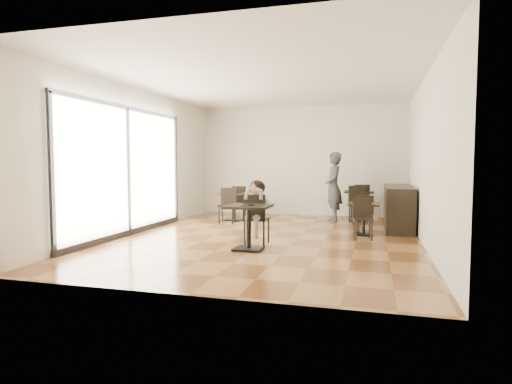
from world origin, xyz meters
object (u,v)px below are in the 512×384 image
(child_table, at_px, (249,228))
(child_chair, at_px, (257,219))
(cafe_table_back, at_px, (359,206))
(cafe_table_left, at_px, (234,206))
(chair_back_a, at_px, (360,202))
(chair_mid_b, at_px, (363,219))
(chair_left_a, at_px, (240,202))
(chair_back_b, at_px, (359,205))
(cafe_table_mid, at_px, (363,219))
(chair_left_b, at_px, (227,206))
(child, at_px, (257,213))
(adult_patron, at_px, (334,187))
(chair_mid_a, at_px, (364,213))

(child_table, bearing_deg, child_chair, 90.00)
(child_table, distance_m, cafe_table_back, 4.74)
(child_table, bearing_deg, cafe_table_left, 112.12)
(child_chair, xyz_separation_m, chair_back_a, (1.77, 4.25, -0.00))
(chair_mid_b, xyz_separation_m, chair_left_a, (-3.41, 2.58, 0.04))
(chair_mid_b, distance_m, chair_left_a, 4.27)
(chair_back_a, height_order, chair_back_b, same)
(chair_mid_b, bearing_deg, cafe_table_mid, 81.60)
(chair_back_b, bearing_deg, chair_left_b, 177.94)
(child, bearing_deg, chair_left_b, 120.24)
(chair_back_a, xyz_separation_m, chair_back_b, (0.00, -0.96, 0.00))
(adult_patron, distance_m, chair_left_b, 2.83)
(adult_patron, relative_size, cafe_table_mid, 2.68)
(cafe_table_back, bearing_deg, adult_patron, -155.22)
(chair_mid_b, bearing_deg, child, -159.73)
(cafe_table_back, bearing_deg, chair_back_a, 90.00)
(cafe_table_mid, relative_size, chair_left_a, 0.76)
(adult_patron, height_order, cafe_table_back, adult_patron)
(child, relative_size, chair_back_a, 1.27)
(child_chair, xyz_separation_m, child, (-0.00, 0.00, 0.12))
(child_table, height_order, cafe_table_left, child_table)
(child_table, distance_m, cafe_table_left, 3.92)
(adult_patron, bearing_deg, child_chair, -32.86)
(adult_patron, height_order, chair_left_b, adult_patron)
(chair_mid_b, bearing_deg, chair_left_b, 148.20)
(chair_mid_b, xyz_separation_m, chair_left_b, (-3.41, 1.48, 0.04))
(child, distance_m, chair_left_b, 2.94)
(cafe_table_mid, distance_m, chair_mid_b, 0.55)
(cafe_table_left, distance_m, chair_mid_a, 3.53)
(child_table, xyz_separation_m, chair_left_b, (-1.48, 3.08, 0.05))
(child_chair, xyz_separation_m, cafe_table_left, (-1.48, 3.08, -0.11))
(chair_back_b, bearing_deg, cafe_table_mid, -99.85)
(adult_patron, bearing_deg, chair_mid_b, 2.76)
(cafe_table_back, relative_size, chair_back_a, 0.83)
(chair_mid_a, bearing_deg, child, 39.73)
(child_table, bearing_deg, chair_left_a, 109.44)
(child_chair, relative_size, chair_back_a, 1.01)
(child_table, relative_size, chair_left_a, 0.89)
(cafe_table_left, relative_size, chair_back_b, 0.78)
(child, xyz_separation_m, chair_mid_b, (1.93, 1.06, -0.20))
(cafe_table_left, bearing_deg, chair_left_b, -90.00)
(child, xyz_separation_m, chair_back_b, (1.77, 3.30, -0.13))
(adult_patron, height_order, cafe_table_mid, adult_patron)
(chair_mid_b, relative_size, chair_left_a, 0.91)
(cafe_table_back, bearing_deg, cafe_table_mid, -85.90)
(child_chair, bearing_deg, cafe_table_mid, -140.27)
(child, distance_m, adult_patron, 3.73)
(chair_mid_a, height_order, chair_back_a, chair_back_a)
(child, height_order, cafe_table_back, child)
(chair_mid_a, xyz_separation_m, chair_back_a, (-0.16, 2.10, 0.07))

